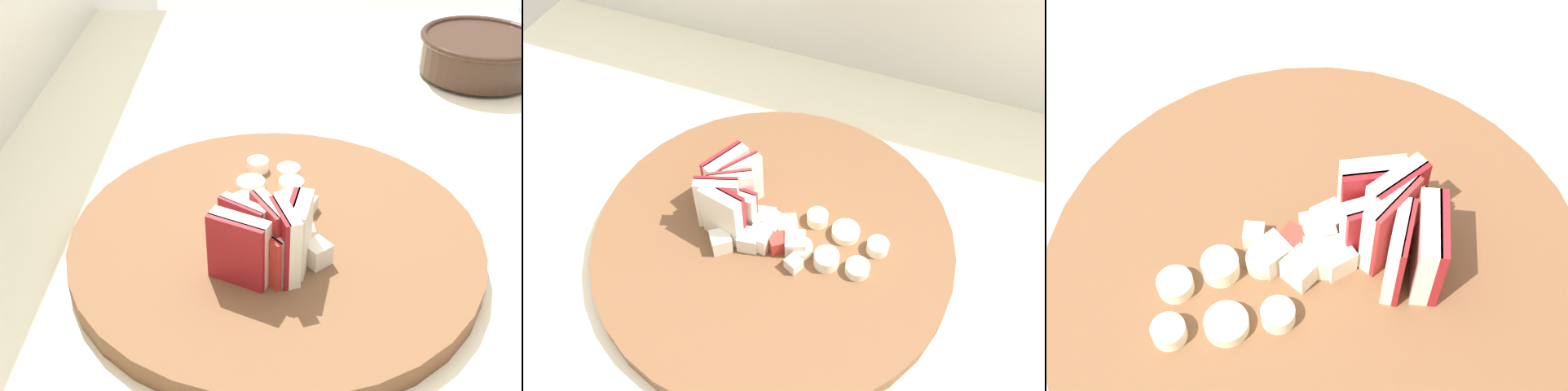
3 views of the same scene
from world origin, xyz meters
The scene contains 5 objects.
cutting_board centered at (-0.09, 0.07, 0.92)m, with size 0.38×0.38×0.02m, color brown.
apple_wedge_fan centered at (-0.14, 0.08, 0.96)m, with size 0.07×0.09×0.07m.
apple_dice_pile centered at (-0.09, 0.06, 0.94)m, with size 0.10×0.07×0.02m.
banana_slice_rows centered at (-0.02, 0.08, 0.93)m, with size 0.10×0.07×0.02m.
ceramic_bowl centered at (0.32, -0.22, 0.94)m, with size 0.17×0.17×0.06m.
Camera 1 is at (-0.58, 0.08, 1.30)m, focal length 45.41 mm.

